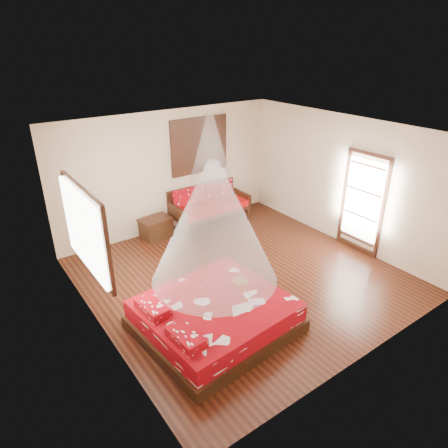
{
  "coord_description": "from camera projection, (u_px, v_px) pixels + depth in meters",
  "views": [
    {
      "loc": [
        -4.13,
        -5.18,
        4.23
      ],
      "look_at": [
        -0.31,
        0.14,
        1.15
      ],
      "focal_mm": 32.0,
      "sensor_mm": 36.0,
      "label": 1
    }
  ],
  "objects": [
    {
      "name": "daybed",
      "position": [
        208.0,
        204.0,
        9.75
      ],
      "size": [
        1.91,
        0.85,
        0.97
      ],
      "color": "black",
      "rests_on": "floor"
    },
    {
      "name": "mosquito_net_main",
      "position": [
        214.0,
        224.0,
        5.6
      ],
      "size": [
        1.86,
        1.86,
        1.8
      ],
      "primitive_type": "cone",
      "color": "white",
      "rests_on": "ceiling"
    },
    {
      "name": "window_left",
      "position": [
        88.0,
        229.0,
        5.78
      ],
      "size": [
        0.1,
        1.74,
        1.34
      ],
      "color": "black",
      "rests_on": "wall_left"
    },
    {
      "name": "room",
      "position": [
        243.0,
        210.0,
        7.19
      ],
      "size": [
        5.54,
        5.54,
        2.84
      ],
      "color": "black",
      "rests_on": "ground"
    },
    {
      "name": "glazed_door",
      "position": [
        362.0,
        204.0,
        8.32
      ],
      "size": [
        0.08,
        1.02,
        2.16
      ],
      "color": "black",
      "rests_on": "floor"
    },
    {
      "name": "bed",
      "position": [
        214.0,
        316.0,
        6.27
      ],
      "size": [
        2.39,
        2.19,
        0.65
      ],
      "rotation": [
        0.0,
        0.0,
        0.08
      ],
      "color": "black",
      "rests_on": "floor"
    },
    {
      "name": "wine_tray",
      "position": [
        240.0,
        279.0,
        6.67
      ],
      "size": [
        0.27,
        0.27,
        0.21
      ],
      "rotation": [
        0.0,
        0.0,
        -0.42
      ],
      "color": "brown",
      "rests_on": "bed"
    },
    {
      "name": "mosquito_net_daybed",
      "position": [
        210.0,
        145.0,
        9.02
      ],
      "size": [
        0.95,
        0.95,
        1.5
      ],
      "primitive_type": "cone",
      "color": "white",
      "rests_on": "ceiling"
    },
    {
      "name": "storage_chest",
      "position": [
        156.0,
        228.0,
        9.18
      ],
      "size": [
        0.74,
        0.58,
        0.48
      ],
      "rotation": [
        0.0,
        0.0,
        0.11
      ],
      "color": "black",
      "rests_on": "floor"
    },
    {
      "name": "shutter_panel",
      "position": [
        199.0,
        146.0,
        9.41
      ],
      "size": [
        1.52,
        0.06,
        1.32
      ],
      "color": "black",
      "rests_on": "wall_back"
    }
  ]
}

